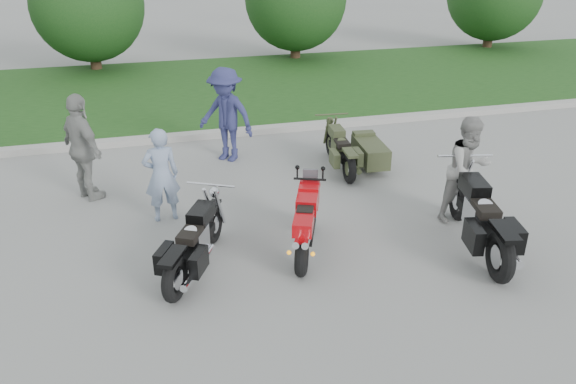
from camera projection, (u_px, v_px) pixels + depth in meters
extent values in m
plane|color=gray|center=(281.00, 274.00, 7.97)|extent=(80.00, 80.00, 0.00)
cube|color=#A29F99|center=(218.00, 134.00, 13.19)|extent=(60.00, 0.30, 0.15)
cube|color=#2D5A1E|center=(197.00, 90.00, 16.82)|extent=(60.00, 8.00, 0.14)
cylinder|color=#3F2B1C|center=(95.00, 55.00, 18.81)|extent=(0.36, 0.36, 1.20)
sphere|color=#173D16|center=(88.00, 5.00, 18.13)|extent=(3.60, 3.60, 3.60)
cylinder|color=#3F2B1C|center=(295.00, 45.00, 20.45)|extent=(0.36, 0.36, 1.20)
cylinder|color=#3F2B1C|center=(489.00, 35.00, 22.33)|extent=(0.36, 0.36, 1.20)
torus|color=black|center=(302.00, 258.00, 7.84)|extent=(0.37, 0.58, 0.56)
torus|color=black|center=(309.00, 215.00, 9.03)|extent=(0.30, 0.54, 0.54)
cube|color=black|center=(306.00, 223.00, 8.30)|extent=(0.54, 0.85, 0.32)
cube|color=#B0070C|center=(307.00, 202.00, 8.38)|extent=(0.47, 0.58, 0.24)
cube|color=#B0070C|center=(303.00, 224.00, 7.85)|extent=(0.44, 0.56, 0.20)
cube|color=black|center=(305.00, 210.00, 8.07)|extent=(0.34, 0.38, 0.09)
cube|color=#B0070C|center=(309.00, 195.00, 8.70)|extent=(0.42, 0.45, 0.36)
cylinder|color=silver|center=(297.00, 242.00, 7.69)|extent=(0.25, 0.43, 0.20)
cylinder|color=silver|center=(306.00, 242.00, 7.67)|extent=(0.25, 0.43, 0.20)
torus|color=black|center=(175.00, 279.00, 7.30)|extent=(0.43, 0.64, 0.64)
torus|color=black|center=(214.00, 224.00, 8.68)|extent=(0.37, 0.59, 0.60)
cube|color=black|center=(196.00, 244.00, 7.95)|extent=(0.70, 1.10, 0.13)
cube|color=silver|center=(195.00, 240.00, 7.92)|extent=(0.44, 0.51, 0.33)
cube|color=black|center=(201.00, 214.00, 8.06)|extent=(0.47, 0.58, 0.21)
cube|color=black|center=(191.00, 234.00, 7.72)|extent=(0.45, 0.54, 0.11)
cube|color=black|center=(173.00, 257.00, 7.15)|extent=(0.42, 0.55, 0.06)
cylinder|color=silver|center=(199.00, 266.00, 7.68)|extent=(0.55, 0.96, 0.09)
torus|color=black|center=(500.00, 257.00, 7.68)|extent=(0.35, 0.77, 0.75)
torus|color=black|center=(458.00, 200.00, 9.34)|extent=(0.28, 0.72, 0.71)
cube|color=black|center=(478.00, 220.00, 8.47)|extent=(0.53, 1.34, 0.15)
cube|color=silver|center=(479.00, 215.00, 8.43)|extent=(0.43, 0.56, 0.39)
cube|color=black|center=(474.00, 187.00, 8.60)|extent=(0.43, 0.66, 0.24)
cube|color=black|center=(485.00, 208.00, 8.19)|extent=(0.42, 0.61, 0.13)
cube|color=black|center=(505.00, 232.00, 7.51)|extent=(0.37, 0.65, 0.07)
cylinder|color=silver|center=(499.00, 241.00, 8.19)|extent=(0.37, 1.21, 0.11)
torus|color=black|center=(349.00, 168.00, 10.70)|extent=(0.20, 0.61, 0.60)
torus|color=black|center=(331.00, 143.00, 12.01)|extent=(0.15, 0.57, 0.57)
cube|color=black|center=(340.00, 151.00, 11.32)|extent=(0.28, 1.08, 0.12)
cube|color=#394025|center=(340.00, 148.00, 11.29)|extent=(0.30, 0.42, 0.31)
cube|color=#394025|center=(337.00, 132.00, 11.42)|extent=(0.29, 0.51, 0.19)
cube|color=black|center=(342.00, 143.00, 11.11)|extent=(0.28, 0.46, 0.11)
cube|color=#394025|center=(350.00, 153.00, 10.57)|extent=(0.23, 0.50, 0.05)
cylinder|color=#394025|center=(351.00, 162.00, 11.13)|extent=(0.17, 0.98, 0.09)
cube|color=#394025|center=(370.00, 152.00, 11.35)|extent=(0.58, 1.19, 0.40)
torus|color=black|center=(380.00, 156.00, 11.43)|extent=(0.15, 0.50, 0.50)
imported|color=#8496B3|center=(161.00, 175.00, 9.15)|extent=(0.62, 0.44, 1.61)
imported|color=gray|center=(468.00, 170.00, 9.13)|extent=(0.99, 0.84, 1.78)
imported|color=navy|center=(226.00, 115.00, 11.52)|extent=(1.42, 1.39, 1.96)
imported|color=gray|center=(83.00, 148.00, 9.81)|extent=(1.00, 1.21, 1.94)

